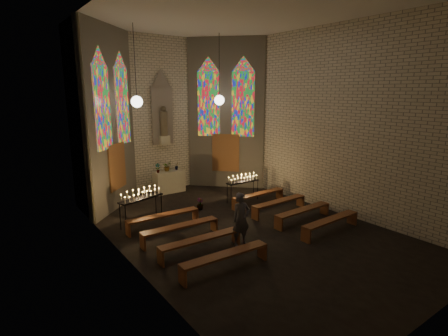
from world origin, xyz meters
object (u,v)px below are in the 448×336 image
(aisle_flower_pot, at_px, (200,204))
(votive_stand_left, at_px, (141,196))
(altar, at_px, (169,182))
(votive_stand_right, at_px, (243,180))
(visitor, at_px, (241,219))

(aisle_flower_pot, bearing_deg, votive_stand_left, -177.15)
(votive_stand_left, bearing_deg, aisle_flower_pot, -12.81)
(altar, xyz_separation_m, votive_stand_left, (-2.62, -3.04, 0.54))
(altar, distance_m, votive_stand_right, 3.63)
(altar, distance_m, visitor, 6.45)
(votive_stand_right, bearing_deg, aisle_flower_pot, 177.50)
(altar, height_order, visitor, visitor)
(altar, xyz_separation_m, visitor, (-0.83, -6.39, 0.32))
(aisle_flower_pot, relative_size, votive_stand_right, 0.31)
(altar, relative_size, aisle_flower_pot, 3.00)
(altar, bearing_deg, aisle_flower_pot, -92.81)
(altar, relative_size, votive_stand_left, 0.82)
(votive_stand_left, height_order, visitor, visitor)
(altar, height_order, votive_stand_left, votive_stand_left)
(visitor, bearing_deg, votive_stand_right, 57.57)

